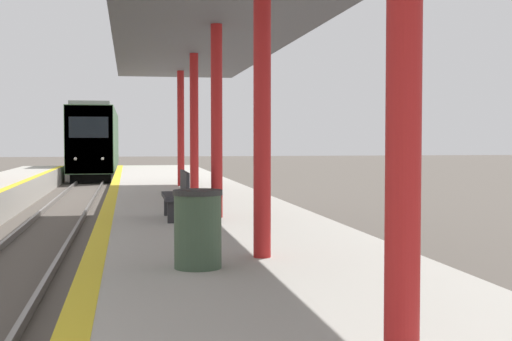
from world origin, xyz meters
The scene contains 4 objects.
train centered at (0.00, 47.77, 2.34)m, with size 2.62×20.74×4.60m.
station_canopy centered at (3.81, 11.65, 4.72)m, with size 4.07×24.00×3.97m.
trash_bin centered at (2.91, 6.22, 1.41)m, with size 0.59×0.59×0.93m.
bench centered at (3.04, 11.49, 1.43)m, with size 0.44×1.61×0.92m.
Camera 1 is at (2.10, -2.20, 2.48)m, focal length 50.00 mm.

